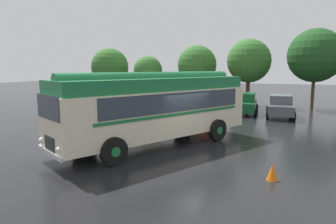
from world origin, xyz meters
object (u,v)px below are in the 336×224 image
car_mid_left (208,103)px  box_van (149,95)px  vintage_bus (156,106)px  traffic_cone (272,172)px  car_near_left (174,101)px  car_mid_right (245,103)px  car_far_right (280,106)px

car_mid_left → box_van: bearing=-179.7°
vintage_bus → traffic_cone: size_ratio=18.23×
car_near_left → car_mid_right: same height
vintage_bus → car_far_right: vintage_bus is taller
vintage_bus → car_mid_right: vintage_bus is taller
car_far_right → traffic_cone: bearing=-90.5°
vintage_bus → traffic_cone: 6.23m
car_mid_left → traffic_cone: (5.41, -13.64, -0.57)m
box_van → traffic_cone: size_ratio=10.67×
car_mid_right → traffic_cone: car_mid_right is taller
car_far_right → traffic_cone: (-0.11, -13.74, -0.57)m
vintage_bus → car_mid_right: bearing=76.8°
car_mid_right → car_far_right: same height
traffic_cone → car_far_right: bearing=89.5°
car_far_right → box_van: box_van is taller
box_van → traffic_cone: (10.65, -13.61, -1.09)m
car_mid_right → traffic_cone: 14.78m
vintage_bus → car_mid_right: size_ratio=2.36×
car_mid_left → car_far_right: same height
car_far_right → traffic_cone: car_far_right is taller
vintage_bus → car_near_left: size_ratio=2.33×
vintage_bus → car_near_left: 11.33m
box_van → car_far_right: bearing=0.7°
car_mid_left → traffic_cone: 14.68m
car_near_left → box_van: (-2.34, -0.07, 0.52)m
traffic_cone → car_near_left: bearing=121.3°
vintage_bus → traffic_cone: vintage_bus is taller
car_mid_right → traffic_cone: size_ratio=7.74×
car_far_right → traffic_cone: 13.75m
vintage_bus → box_van: 12.06m
car_near_left → car_mid_left: same height
car_near_left → car_far_right: (8.42, 0.06, 0.00)m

